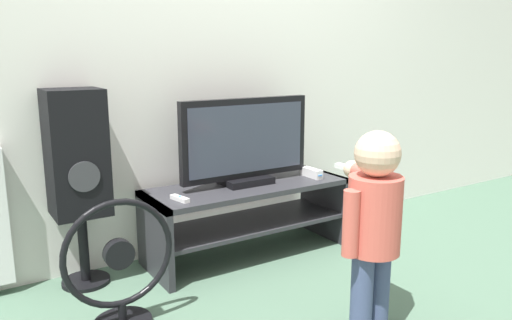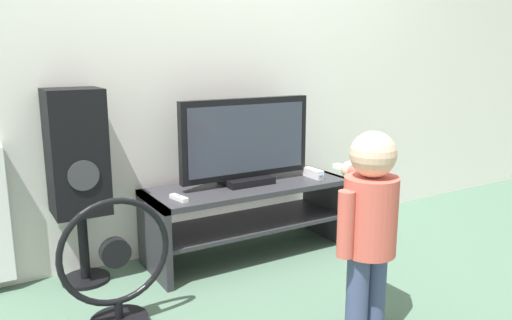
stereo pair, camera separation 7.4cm
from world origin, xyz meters
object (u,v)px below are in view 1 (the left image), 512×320
at_px(child, 373,216).
at_px(floor_fan, 120,273).
at_px(speaker_tower, 77,159).
at_px(game_console, 311,173).
at_px(remote_primary, 180,199).
at_px(television, 246,142).

xyz_separation_m(child, floor_fan, (-0.90, 0.58, -0.26)).
relative_size(speaker_tower, floor_fan, 1.72).
height_order(game_console, speaker_tower, speaker_tower).
distance_m(game_console, speaker_tower, 1.38).
distance_m(child, speaker_tower, 1.46).
distance_m(remote_primary, floor_fan, 0.56).
bearing_deg(remote_primary, floor_fan, -143.14).
bearing_deg(floor_fan, speaker_tower, 92.39).
bearing_deg(child, speaker_tower, 129.55).
bearing_deg(remote_primary, television, 13.52).
xyz_separation_m(game_console, speaker_tower, (-1.35, 0.19, 0.21)).
bearing_deg(speaker_tower, child, -50.45).
relative_size(child, floor_fan, 1.49).
height_order(television, child, television).
bearing_deg(television, child, -89.92).
xyz_separation_m(television, game_console, (0.42, -0.08, -0.22)).
bearing_deg(floor_fan, game_console, 14.86).
bearing_deg(television, game_console, -11.03).
height_order(child, floor_fan, child).
bearing_deg(game_console, speaker_tower, 171.97).
bearing_deg(television, remote_primary, -166.48).
bearing_deg(speaker_tower, television, -6.64).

